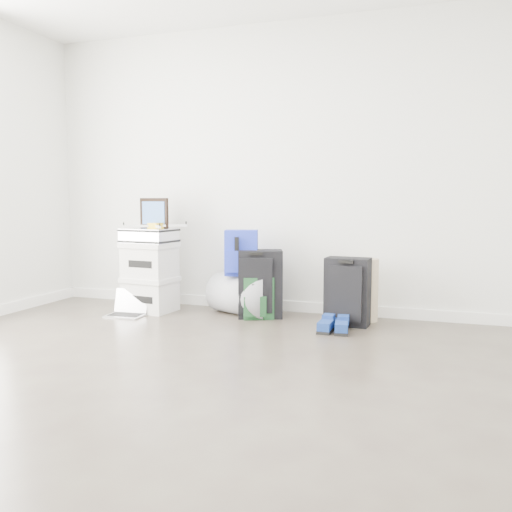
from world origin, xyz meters
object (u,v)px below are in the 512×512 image
(laptop, at_px, (128,309))
(carry_on, at_px, (347,292))
(large_suitcase, at_px, (260,284))
(duffel_bag, at_px, (242,295))
(briefcase, at_px, (149,236))
(boxes_stack, at_px, (150,277))

(laptop, bearing_deg, carry_on, 5.33)
(large_suitcase, height_order, carry_on, large_suitcase)
(duffel_bag, height_order, laptop, duffel_bag)
(briefcase, xyz_separation_m, laptop, (-0.10, -0.24, -0.67))
(laptop, bearing_deg, duffel_bag, 18.63)
(large_suitcase, xyz_separation_m, carry_on, (0.80, -0.06, -0.02))
(laptop, bearing_deg, large_suitcase, 12.91)
(boxes_stack, bearing_deg, carry_on, 7.04)
(boxes_stack, relative_size, briefcase, 1.42)
(boxes_stack, bearing_deg, laptop, -105.71)
(boxes_stack, relative_size, carry_on, 1.14)
(duffel_bag, bearing_deg, briefcase, -147.36)
(duffel_bag, relative_size, large_suitcase, 0.99)
(boxes_stack, distance_m, laptop, 0.38)
(boxes_stack, height_order, briefcase, briefcase)
(duffel_bag, distance_m, large_suitcase, 0.23)
(carry_on, bearing_deg, duffel_bag, 176.72)
(briefcase, distance_m, large_suitcase, 1.16)
(carry_on, distance_m, laptop, 2.01)
(duffel_bag, bearing_deg, laptop, -135.02)
(briefcase, height_order, carry_on, briefcase)
(duffel_bag, bearing_deg, boxes_stack, -147.36)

